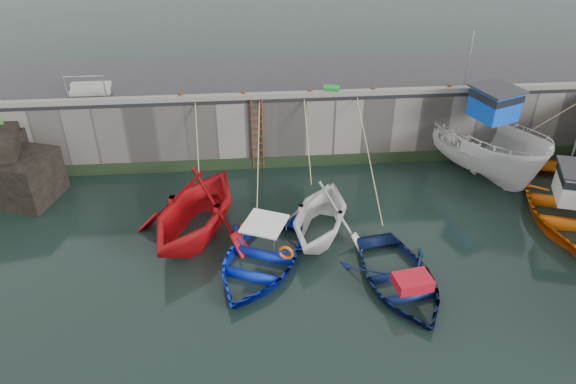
{
  "coord_description": "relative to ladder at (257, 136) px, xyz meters",
  "views": [
    {
      "loc": [
        -2.44,
        -10.91,
        12.31
      ],
      "look_at": [
        -1.04,
        6.12,
        1.2
      ],
      "focal_mm": 35.0,
      "sensor_mm": 36.0,
      "label": 1
    }
  ],
  "objects": [
    {
      "name": "bollard_b",
      "position": [
        -0.5,
        0.34,
        1.71
      ],
      "size": [
        0.18,
        0.18,
        0.28
      ],
      "primitive_type": "cylinder",
      "color": "#3F1E0F",
      "rests_on": "road_back"
    },
    {
      "name": "railing",
      "position": [
        -6.75,
        1.33,
        1.77
      ],
      "size": [
        1.6,
        1.05,
        1.0
      ],
      "color": "#A5A8AD",
      "rests_on": "road_back"
    },
    {
      "name": "boat_near_navy",
      "position": [
        4.21,
        -7.68,
        -1.59
      ],
      "size": [
        3.99,
        5.06,
        0.95
      ],
      "primitive_type": "imported",
      "rotation": [
        0.0,
        0.0,
        0.17
      ],
      "color": "#0A1741",
      "rests_on": "ground"
    },
    {
      "name": "algae_back",
      "position": [
        2.0,
        0.05,
        -1.34
      ],
      "size": [
        30.0,
        0.08,
        0.5
      ],
      "primitive_type": "cube",
      "color": "black",
      "rests_on": "ground"
    },
    {
      "name": "boat_far_white",
      "position": [
        9.2,
        -0.51,
        -0.38
      ],
      "size": [
        5.38,
        7.98,
        5.89
      ],
      "rotation": [
        0.0,
        0.0,
        0.38
      ],
      "color": "silver",
      "rests_on": "ground"
    },
    {
      "name": "bollard_c",
      "position": [
        2.2,
        0.34,
        1.71
      ],
      "size": [
        0.18,
        0.18,
        0.28
      ],
      "primitive_type": "cylinder",
      "color": "#3F1E0F",
      "rests_on": "road_back"
    },
    {
      "name": "boat_near_white",
      "position": [
        -2.39,
        -4.42,
        -1.59
      ],
      "size": [
        6.34,
        6.73,
        2.82
      ],
      "primitive_type": "imported",
      "rotation": [
        0.0,
        0.0,
        -0.4
      ],
      "color": "red",
      "rests_on": "ground"
    },
    {
      "name": "boat_near_blacktrim_rope",
      "position": [
        2.01,
        -1.1,
        -1.59
      ],
      "size": [
        0.04,
        3.52,
        3.1
      ],
      "primitive_type": null,
      "color": "tan",
      "rests_on": "ground"
    },
    {
      "name": "bollard_e",
      "position": [
        8.0,
        0.34,
        1.71
      ],
      "size": [
        0.18,
        0.18,
        0.28
      ],
      "primitive_type": "cylinder",
      "color": "#3F1E0F",
      "rests_on": "road_back"
    },
    {
      "name": "boat_near_blue",
      "position": [
        -0.19,
        -6.3,
        -1.59
      ],
      "size": [
        5.34,
        6.09,
        1.05
      ],
      "primitive_type": "imported",
      "rotation": [
        0.0,
        0.0,
        -0.41
      ],
      "color": "#0C24B8",
      "rests_on": "ground"
    },
    {
      "name": "kerb_back",
      "position": [
        2.0,
        0.24,
        1.67
      ],
      "size": [
        30.0,
        0.3,
        0.2
      ],
      "primitive_type": "cube",
      "color": "slate",
      "rests_on": "road_back"
    },
    {
      "name": "road_back",
      "position": [
        2.0,
        2.59,
        1.49
      ],
      "size": [
        30.0,
        5.0,
        0.16
      ],
      "primitive_type": "cube",
      "color": "black",
      "rests_on": "quay_back"
    },
    {
      "name": "ground",
      "position": [
        2.0,
        -9.91,
        -1.59
      ],
      "size": [
        120.0,
        120.0,
        0.0
      ],
      "primitive_type": "plane",
      "color": "black",
      "rests_on": "ground"
    },
    {
      "name": "boat_near_navy_rope",
      "position": [
        4.21,
        -2.55,
        -1.59
      ],
      "size": [
        0.04,
        5.88,
        3.1
      ],
      "primitive_type": null,
      "color": "tan",
      "rests_on": "ground"
    },
    {
      "name": "boat_near_blacktrim",
      "position": [
        2.01,
        -4.79,
        -1.59
      ],
      "size": [
        5.07,
        5.41,
        2.29
      ],
      "primitive_type": "imported",
      "rotation": [
        0.0,
        0.0,
        -0.37
      ],
      "color": "white",
      "rests_on": "ground"
    },
    {
      "name": "boat_far_orange",
      "position": [
        11.49,
        -4.32,
        -1.16
      ],
      "size": [
        6.53,
        7.72,
        4.36
      ],
      "rotation": [
        0.0,
        0.0,
        -0.32
      ],
      "color": "orange",
      "rests_on": "ground"
    },
    {
      "name": "bollard_a",
      "position": [
        -3.0,
        0.34,
        1.71
      ],
      "size": [
        0.18,
        0.18,
        0.28
      ],
      "primitive_type": "cylinder",
      "color": "#3F1E0F",
      "rests_on": "road_back"
    },
    {
      "name": "boat_near_white_rope",
      "position": [
        -2.39,
        -0.92,
        -1.59
      ],
      "size": [
        0.04,
        3.29,
        3.1
      ],
      "primitive_type": null,
      "color": "tan",
      "rests_on": "ground"
    },
    {
      "name": "fish_crate",
      "position": [
        3.08,
        0.39,
        1.73
      ],
      "size": [
        0.7,
        0.54,
        0.33
      ],
      "primitive_type": "cube",
      "rotation": [
        0.0,
        0.0,
        -0.25
      ],
      "color": "#178023",
      "rests_on": "road_back"
    },
    {
      "name": "ladder",
      "position": [
        0.0,
        0.0,
        0.0
      ],
      "size": [
        0.51,
        0.08,
        3.2
      ],
      "color": "#3F1E0F",
      "rests_on": "ground"
    },
    {
      "name": "quay_back",
      "position": [
        2.0,
        2.59,
        -0.09
      ],
      "size": [
        30.0,
        5.0,
        3.0
      ],
      "primitive_type": "cube",
      "color": "slate",
      "rests_on": "ground"
    },
    {
      "name": "boat_near_blue_rope",
      "position": [
        -0.19,
        -1.86,
        -1.59
      ],
      "size": [
        0.04,
        4.67,
        3.1
      ],
      "primitive_type": null,
      "color": "tan",
      "rests_on": "ground"
    },
    {
      "name": "bollard_d",
      "position": [
        4.8,
        0.34,
        1.71
      ],
      "size": [
        0.18,
        0.18,
        0.28
      ],
      "primitive_type": "cylinder",
      "color": "#3F1E0F",
      "rests_on": "road_back"
    }
  ]
}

